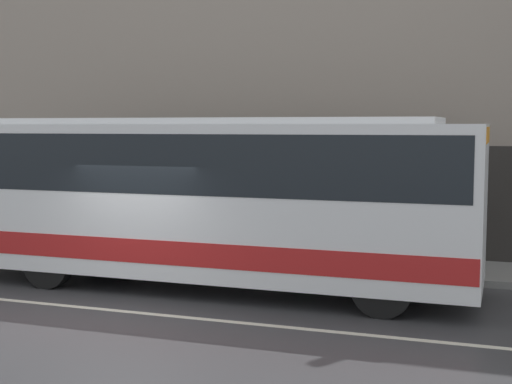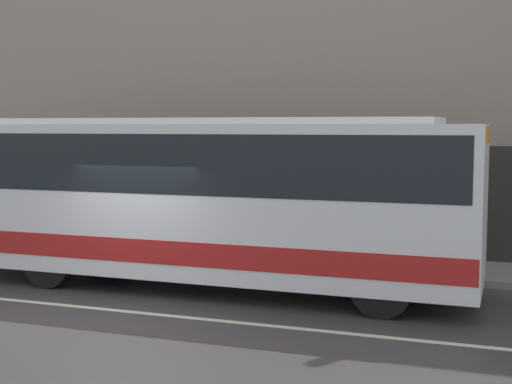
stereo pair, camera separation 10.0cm
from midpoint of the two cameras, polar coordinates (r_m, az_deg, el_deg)
The scene contains 6 objects.
ground_plane at distance 12.99m, azimuth -11.77°, elevation -9.24°, with size 60.00×60.00×0.00m, color #38383A.
sidewalk at distance 17.46m, azimuth -3.03°, elevation -5.14°, with size 60.00×2.26×0.15m.
building_facade at distance 18.48m, azimuth -1.58°, elevation 11.94°, with size 60.00×0.35×11.14m.
lane_stripe at distance 12.99m, azimuth -11.77°, elevation -9.23°, with size 54.00×0.14×0.01m.
transit_bus at distance 14.24m, azimuth -4.27°, elevation -0.06°, with size 10.69×2.62×3.39m.
pedestrian_waiting at distance 16.21m, azimuth 3.66°, elevation -2.96°, with size 0.36×0.36×1.64m.
Camera 1 is at (6.49, -10.76, 3.24)m, focal length 50.00 mm.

